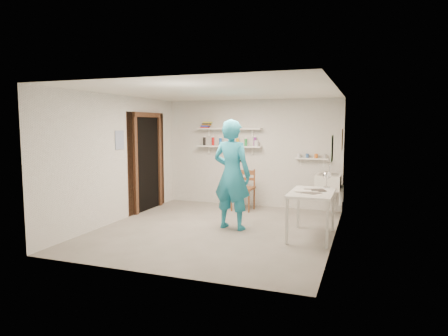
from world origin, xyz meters
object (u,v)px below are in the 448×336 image
(belfast_sink, at_px, (328,182))
(man, at_px, (232,175))
(wooden_chair, at_px, (243,188))
(work_table, at_px, (311,215))
(desk_lamp, at_px, (327,175))
(wall_clock, at_px, (234,155))

(belfast_sink, height_order, man, man)
(wooden_chair, xyz_separation_m, work_table, (1.67, -1.62, -0.10))
(man, relative_size, wooden_chair, 2.01)
(belfast_sink, distance_m, desk_lamp, 1.22)
(belfast_sink, xyz_separation_m, wooden_chair, (-1.78, -0.02, -0.22))
(wooden_chair, height_order, work_table, wooden_chair)
(man, distance_m, wooden_chair, 1.62)
(wall_clock, height_order, wooden_chair, wall_clock)
(wooden_chair, bearing_deg, desk_lamp, -30.07)
(wall_clock, relative_size, wooden_chair, 0.36)
(belfast_sink, xyz_separation_m, desk_lamp, (0.08, -1.18, 0.28))
(wall_clock, relative_size, work_table, 0.30)
(man, xyz_separation_m, wall_clock, (-0.04, 0.22, 0.32))
(man, distance_m, work_table, 1.52)
(man, distance_m, wall_clock, 0.39)
(belfast_sink, distance_m, wooden_chair, 1.79)
(wooden_chair, bearing_deg, man, -78.29)
(wooden_chair, bearing_deg, work_table, -42.15)
(work_table, xyz_separation_m, desk_lamp, (0.19, 0.46, 0.60))
(man, bearing_deg, work_table, -173.99)
(man, bearing_deg, wall_clock, -70.60)
(belfast_sink, relative_size, wooden_chair, 0.62)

